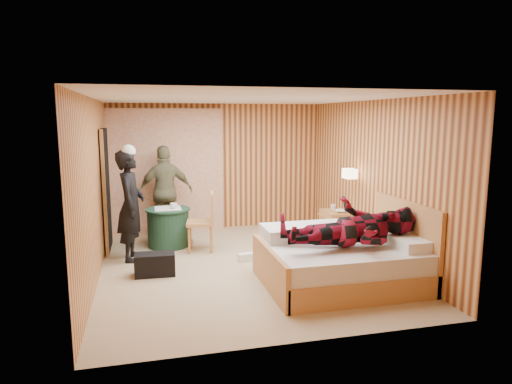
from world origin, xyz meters
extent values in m
cube|color=tan|center=(0.00, 0.00, 0.00)|extent=(4.20, 5.00, 0.01)
cube|color=white|center=(0.00, 0.00, 2.50)|extent=(4.20, 5.00, 0.01)
cube|color=#E8A159|center=(0.00, 2.50, 1.25)|extent=(4.20, 0.02, 2.50)
cube|color=#E8A159|center=(-2.10, 0.00, 1.25)|extent=(0.02, 5.00, 2.50)
cube|color=#E8A159|center=(2.10, 0.00, 1.25)|extent=(0.02, 5.00, 2.50)
cube|color=beige|center=(-1.00, 2.43, 1.20)|extent=(2.20, 0.08, 2.40)
cube|color=black|center=(-2.06, 1.40, 1.02)|extent=(0.06, 0.90, 2.05)
cylinder|color=gold|center=(2.00, 0.45, 1.30)|extent=(0.18, 0.04, 0.04)
cube|color=beige|center=(1.92, 0.45, 1.30)|extent=(0.18, 0.24, 0.16)
cube|color=tan|center=(1.10, -1.08, 0.15)|extent=(2.00, 1.60, 0.30)
cube|color=white|center=(1.10, -1.08, 0.43)|extent=(1.94, 1.54, 0.25)
cube|color=tan|center=(0.10, -1.08, 0.28)|extent=(0.06, 1.60, 0.56)
cube|color=tan|center=(2.06, -1.08, 0.55)|extent=(0.06, 1.60, 1.10)
cube|color=white|center=(1.88, -1.46, 0.62)|extent=(0.38, 0.55, 0.14)
cube|color=white|center=(1.88, -0.70, 0.62)|extent=(0.38, 0.55, 0.14)
cube|color=white|center=(0.75, -0.63, 0.64)|extent=(1.20, 0.60, 0.18)
cube|color=tan|center=(1.88, 0.88, 0.29)|extent=(0.42, 0.57, 0.57)
cube|color=tan|center=(1.88, 0.88, 0.47)|extent=(0.44, 0.60, 0.03)
cylinder|color=#1D3F2A|center=(-1.05, 1.35, 0.32)|extent=(0.71, 0.71, 0.65)
cylinder|color=#1D3F2A|center=(-1.05, 1.35, 0.65)|extent=(0.76, 0.76, 0.03)
cube|color=white|center=(-1.05, 1.35, 0.67)|extent=(0.47, 0.47, 0.01)
cube|color=tan|center=(-1.05, 1.88, 0.45)|extent=(0.42, 0.42, 0.05)
cube|color=tan|center=(-1.06, 2.07, 0.70)|extent=(0.42, 0.04, 0.46)
cylinder|color=tan|center=(-1.22, 1.71, 0.21)|extent=(0.04, 0.04, 0.43)
cylinder|color=tan|center=(-0.89, 2.06, 0.21)|extent=(0.04, 0.04, 0.43)
cube|color=tan|center=(-0.54, 0.93, 0.48)|extent=(0.51, 0.51, 0.05)
cube|color=tan|center=(-0.34, 0.90, 0.75)|extent=(0.11, 0.45, 0.49)
cylinder|color=tan|center=(-0.70, 1.14, 0.23)|extent=(0.04, 0.04, 0.46)
cylinder|color=tan|center=(-0.39, 0.73, 0.23)|extent=(0.04, 0.04, 0.46)
cube|color=black|center=(-1.33, -0.13, 0.16)|extent=(0.57, 0.32, 0.32)
cube|color=white|center=(-0.78, 1.30, 0.06)|extent=(0.30, 0.17, 0.13)
cube|color=white|center=(0.09, 0.20, 0.06)|extent=(0.29, 0.15, 0.12)
imported|color=black|center=(-1.65, 0.71, 0.87)|extent=(0.51, 0.69, 1.74)
imported|color=#706D4A|center=(-1.05, 1.99, 0.86)|extent=(1.05, 0.54, 1.72)
imported|color=maroon|center=(1.15, -1.28, 0.98)|extent=(0.86, 0.67, 1.77)
imported|color=white|center=(1.88, 0.83, 0.59)|extent=(0.20, 0.25, 0.02)
imported|color=white|center=(1.88, 0.83, 0.61)|extent=(0.27, 0.28, 0.02)
imported|color=white|center=(1.88, 1.01, 0.62)|extent=(0.13, 0.13, 0.09)
imported|color=white|center=(-0.95, 1.30, 0.73)|extent=(0.16, 0.16, 0.10)
camera|label=1|loc=(-1.42, -6.53, 2.23)|focal=32.00mm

